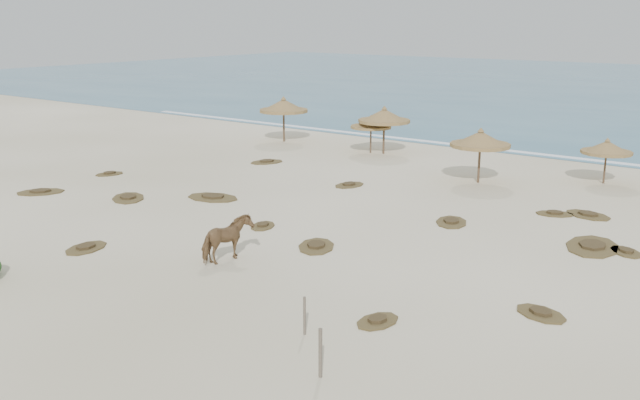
{
  "coord_description": "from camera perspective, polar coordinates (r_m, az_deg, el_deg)",
  "views": [
    {
      "loc": [
        16.5,
        -18.64,
        8.58
      ],
      "look_at": [
        -1.1,
        5.0,
        0.99
      ],
      "focal_mm": 40.0,
      "sensor_mm": 36.0,
      "label": 1
    }
  ],
  "objects": [
    {
      "name": "ground",
      "position": [
        26.33,
        -4.6,
        -4.63
      ],
      "size": [
        160.0,
        160.0,
        0.0
      ],
      "primitive_type": "plane",
      "color": "beige",
      "rests_on": "ground"
    },
    {
      "name": "foam_line",
      "position": [
        48.36,
        16.15,
        3.65
      ],
      "size": [
        70.0,
        0.6,
        0.01
      ],
      "primitive_type": "cube",
      "color": "white",
      "rests_on": "ground"
    },
    {
      "name": "palapa_0",
      "position": [
        50.49,
        -2.93,
        7.49
      ],
      "size": [
        4.19,
        4.19,
        3.21
      ],
      "rotation": [
        0.0,
        0.0,
        0.26
      ],
      "color": "brown",
      "rests_on": "ground"
    },
    {
      "name": "palapa_1",
      "position": [
        46.27,
        4.1,
        6.14
      ],
      "size": [
        3.45,
        3.45,
        2.49
      ],
      "rotation": [
        0.0,
        0.0,
        -0.37
      ],
      "color": "brown",
      "rests_on": "ground"
    },
    {
      "name": "palapa_2",
      "position": [
        45.99,
        5.16,
        6.67
      ],
      "size": [
        4.14,
        4.14,
        3.11
      ],
      "rotation": [
        0.0,
        0.0,
        0.29
      ],
      "color": "brown",
      "rests_on": "ground"
    },
    {
      "name": "palapa_3",
      "position": [
        38.57,
        12.71,
        4.71
      ],
      "size": [
        3.86,
        3.86,
        2.97
      ],
      "rotation": [
        0.0,
        0.0,
        0.25
      ],
      "color": "brown",
      "rests_on": "ground"
    },
    {
      "name": "palapa_4",
      "position": [
        40.4,
        21.97,
        3.88
      ],
      "size": [
        2.75,
        2.75,
        2.46
      ],
      "rotation": [
        0.0,
        0.0,
        0.05
      ],
      "color": "brown",
      "rests_on": "ground"
    },
    {
      "name": "horse",
      "position": [
        25.84,
        -7.45,
        -3.15
      ],
      "size": [
        1.08,
        2.04,
        1.66
      ],
      "primitive_type": "imported",
      "rotation": [
        0.0,
        0.0,
        3.05
      ],
      "color": "brown",
      "rests_on": "ground"
    },
    {
      "name": "fence_post_near",
      "position": [
        17.74,
        0.03,
        -12.14
      ],
      "size": [
        0.12,
        0.12,
        1.29
      ],
      "primitive_type": "cylinder",
      "rotation": [
        0.0,
        0.0,
        0.32
      ],
      "color": "#6B5E50",
      "rests_on": "ground"
    },
    {
      "name": "fence_post_far",
      "position": [
        19.98,
        -1.24,
        -9.24
      ],
      "size": [
        0.1,
        0.1,
        1.11
      ],
      "primitive_type": "cylinder",
      "rotation": [
        0.0,
        0.0,
        0.26
      ],
      "color": "#6B5E50",
      "rests_on": "ground"
    },
    {
      "name": "scrub_0",
      "position": [
        35.9,
        -15.09,
        0.18
      ],
      "size": [
        2.78,
        2.65,
        0.16
      ],
      "rotation": [
        0.0,
        0.0,
        2.46
      ],
      "color": "brown",
      "rests_on": "ground"
    },
    {
      "name": "scrub_1",
      "position": [
        35.15,
        -8.57,
        0.23
      ],
      "size": [
        2.96,
        2.21,
        0.16
      ],
      "rotation": [
        0.0,
        0.0,
        0.18
      ],
      "color": "brown",
      "rests_on": "ground"
    },
    {
      "name": "scrub_2",
      "position": [
        30.14,
        -4.6,
        -2.05
      ],
      "size": [
        1.45,
        1.72,
        0.16
      ],
      "rotation": [
        0.0,
        0.0,
        1.97
      ],
      "color": "brown",
      "rests_on": "ground"
    },
    {
      "name": "scrub_3",
      "position": [
        31.1,
        10.47,
        -1.73
      ],
      "size": [
        2.03,
        2.38,
        0.16
      ],
      "rotation": [
        0.0,
        0.0,
        2.0
      ],
      "color": "brown",
      "rests_on": "ground"
    },
    {
      "name": "scrub_4",
      "position": [
        22.39,
        17.25,
        -8.64
      ],
      "size": [
        1.95,
        1.6,
        0.16
      ],
      "rotation": [
        0.0,
        0.0,
        2.78
      ],
      "color": "brown",
      "rests_on": "ground"
    },
    {
      "name": "scrub_5",
      "position": [
        29.32,
        20.95,
        -3.47
      ],
      "size": [
        2.47,
        3.3,
        0.16
      ],
      "rotation": [
        0.0,
        0.0,
        1.76
      ],
      "color": "brown",
      "rests_on": "ground"
    },
    {
      "name": "scrub_6",
      "position": [
        43.46,
        -4.29,
        3.08
      ],
      "size": [
        2.07,
        2.44,
        0.16
      ],
      "rotation": [
        0.0,
        0.0,
        1.15
      ],
      "color": "brown",
      "rests_on": "ground"
    },
    {
      "name": "scrub_7",
      "position": [
        33.85,
        20.65,
        -1.11
      ],
      "size": [
        2.45,
        1.99,
        0.16
      ],
      "rotation": [
        0.0,
        0.0,
        2.81
      ],
      "color": "brown",
      "rests_on": "ground"
    },
    {
      "name": "scrub_8",
      "position": [
        41.71,
        -16.49,
        2.04
      ],
      "size": [
        1.44,
        1.8,
        0.16
      ],
      "rotation": [
        0.0,
        0.0,
        1.27
      ],
      "color": "brown",
      "rests_on": "ground"
    },
    {
      "name": "scrub_9",
      "position": [
        27.41,
        -0.3,
        -3.7
      ],
      "size": [
        2.26,
        2.52,
        0.16
      ],
      "rotation": [
        0.0,
        0.0,
        2.1
      ],
      "color": "brown",
      "rests_on": "ground"
    },
    {
      "name": "scrub_10",
      "position": [
        33.56,
        18.26,
        -1.03
      ],
      "size": [
        1.94,
        1.63,
        0.16
      ],
      "rotation": [
        0.0,
        0.0,
        0.41
      ],
      "color": "brown",
      "rests_on": "ground"
    },
    {
      "name": "scrub_11",
      "position": [
        28.65,
        -18.22,
        -3.64
      ],
      "size": [
        1.62,
        2.11,
        0.16
      ],
      "rotation": [
        0.0,
        0.0,
        1.8
      ],
      "color": "brown",
      "rests_on": "ground"
    },
    {
      "name": "scrub_12",
      "position": [
        20.98,
        4.63,
        -9.6
      ],
      "size": [
        1.16,
        1.62,
        0.16
      ],
      "rotation": [
        0.0,
        0.0,
        1.45
      ],
      "color": "brown",
      "rests_on": "ground"
    },
    {
      "name": "scrub_13",
      "position": [
        37.37,
        2.36,
        1.23
      ],
      "size": [
        1.45,
        1.98,
        0.16
      ],
      "rotation": [
        0.0,
        0.0,
        1.41
      ],
      "color": "brown",
      "rests_on": "ground"
    },
    {
      "name": "scrub_14",
      "position": [
        38.51,
        -21.46,
        0.62
      ],
      "size": [
        2.63,
        2.75,
        0.16
      ],
      "rotation": [
        0.0,
        0.0,
        0.89
      ],
      "color": "brown",
      "rests_on": "ground"
    },
    {
      "name": "scrub_15",
      "position": [
        29.13,
        23.28,
        -3.81
      ],
      "size": [
        1.76,
        1.77,
        0.16
      ],
      "rotation": [
        0.0,
        0.0,
        2.34
      ],
      "color": "brown",
      "rests_on": "ground"
    }
  ]
}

